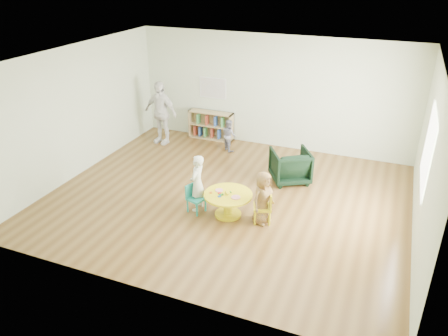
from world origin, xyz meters
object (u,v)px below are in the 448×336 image
object	(u,v)px
bookshelf	(211,125)
adult_caretaker	(161,113)
armchair	(290,166)
child_right	(263,198)
activity_table	(228,200)
kid_chair_right	(265,206)
kid_chair_left	(195,197)
child_left	(197,183)
toddler	(229,135)

from	to	relation	value
bookshelf	adult_caretaker	xyz separation A→B (m)	(-1.08, -0.75, 0.45)
armchair	child_right	xyz separation A→B (m)	(-0.05, -1.80, 0.15)
bookshelf	child_right	bearing A→B (deg)	-53.85
activity_table	kid_chair_right	bearing A→B (deg)	3.35
kid_chair_right	child_right	distance (m)	0.19
kid_chair_left	bookshelf	size ratio (longest dim) A/B	0.47
bookshelf	child_left	distance (m)	3.71
kid_chair_right	toddler	distance (m)	3.39
activity_table	child_right	world-z (taller)	child_right
adult_caretaker	bookshelf	bearing A→B (deg)	43.21
kid_chair_right	bookshelf	size ratio (longest dim) A/B	0.51
child_left	toddler	size ratio (longest dim) A/B	1.40
activity_table	child_left	distance (m)	0.67
kid_chair_right	child_left	size ratio (longest dim) A/B	0.54
armchair	child_right	distance (m)	1.81
armchair	adult_caretaker	bearing A→B (deg)	-44.74
child_left	adult_caretaker	distance (m)	3.60
toddler	adult_caretaker	world-z (taller)	adult_caretaker
kid_chair_left	toddler	bearing A→B (deg)	-153.54
bookshelf	kid_chair_left	bearing A→B (deg)	-71.09
child_right	toddler	xyz separation A→B (m)	(-1.79, 2.89, -0.11)
activity_table	kid_chair_left	world-z (taller)	kid_chair_left
activity_table	bookshelf	bearing A→B (deg)	118.23
activity_table	bookshelf	size ratio (longest dim) A/B	0.76
bookshelf	child_left	bearing A→B (deg)	-70.36
armchair	toddler	bearing A→B (deg)	-61.30
child_left	toddler	bearing A→B (deg)	-171.41
child_left	adult_caretaker	bearing A→B (deg)	-140.79
activity_table	adult_caretaker	xyz separation A→B (m)	(-2.95, 2.73, 0.50)
kid_chair_left	kid_chair_right	world-z (taller)	kid_chair_right
bookshelf	child_right	world-z (taller)	child_right
child_right	armchair	bearing A→B (deg)	21.08
kid_chair_left	adult_caretaker	bearing A→B (deg)	-123.38
adult_caretaker	armchair	bearing A→B (deg)	-5.70
activity_table	adult_caretaker	size ratio (longest dim) A/B	0.56
adult_caretaker	kid_chair_right	bearing A→B (deg)	-28.03
kid_chair_right	armchair	bearing A→B (deg)	-19.39
toddler	bookshelf	bearing A→B (deg)	2.35
child_right	adult_caretaker	xyz separation A→B (m)	(-3.61, 2.72, 0.31)
bookshelf	armchair	xyz separation A→B (m)	(2.59, -1.67, -0.00)
kid_chair_right	adult_caretaker	distance (m)	4.56
kid_chair_left	toddler	distance (m)	3.04
armchair	child_left	xyz separation A→B (m)	(-1.34, -1.82, 0.20)
kid_chair_right	bookshelf	world-z (taller)	bookshelf
activity_table	kid_chair_left	xyz separation A→B (m)	(-0.64, -0.10, -0.01)
kid_chair_left	bookshelf	world-z (taller)	bookshelf
toddler	child_right	bearing A→B (deg)	161.79
bookshelf	kid_chair_right	bearing A→B (deg)	-53.19
kid_chair_left	toddler	size ratio (longest dim) A/B	0.70
child_left	kid_chair_left	bearing A→B (deg)	-14.48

